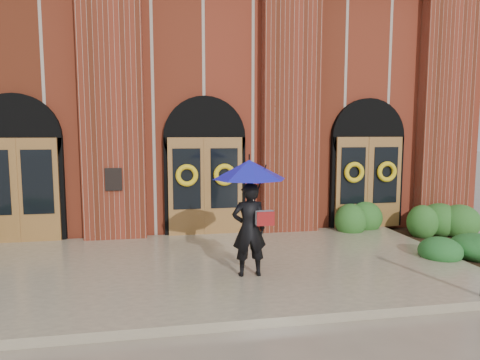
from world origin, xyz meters
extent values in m
plane|color=gray|center=(0.00, 0.00, 0.00)|extent=(90.00, 90.00, 0.00)
cube|color=tan|center=(0.00, 0.15, 0.07)|extent=(10.00, 5.30, 0.15)
cube|color=maroon|center=(0.00, 8.90, 3.50)|extent=(16.00, 12.00, 7.00)
cube|color=black|center=(-2.25, 2.47, 1.65)|extent=(0.40, 0.05, 0.55)
cube|color=maroon|center=(-2.25, 2.73, 3.50)|extent=(1.50, 0.45, 7.00)
cube|color=maroon|center=(2.25, 2.73, 3.50)|extent=(1.50, 0.45, 7.00)
cube|color=maroon|center=(6.75, 2.73, 3.50)|extent=(1.50, 0.45, 7.00)
cube|color=olive|center=(-4.50, 2.71, 1.40)|extent=(1.90, 0.10, 2.50)
cylinder|color=black|center=(-4.50, 2.85, 2.65)|extent=(2.10, 0.22, 2.10)
cube|color=olive|center=(0.00, 2.71, 1.40)|extent=(1.90, 0.10, 2.50)
cylinder|color=black|center=(0.00, 2.85, 2.65)|extent=(2.10, 0.22, 2.10)
cube|color=olive|center=(4.50, 2.71, 1.40)|extent=(1.90, 0.10, 2.50)
cylinder|color=black|center=(4.50, 2.85, 2.65)|extent=(2.10, 0.22, 2.10)
torus|color=yellow|center=(-0.48, 2.59, 1.70)|extent=(0.57, 0.13, 0.57)
torus|color=yellow|center=(0.48, 2.59, 1.70)|extent=(0.57, 0.13, 0.57)
torus|color=yellow|center=(4.02, 2.59, 1.70)|extent=(0.57, 0.13, 0.57)
torus|color=yellow|center=(4.98, 2.59, 1.70)|extent=(0.57, 0.13, 0.57)
imported|color=black|center=(0.46, -0.64, 1.02)|extent=(0.64, 0.43, 1.74)
cone|color=#1618AF|center=(0.46, -0.64, 2.12)|extent=(1.37, 1.37, 0.35)
cylinder|color=black|center=(0.51, -0.69, 1.66)|extent=(0.02, 0.02, 0.58)
cube|color=#A3A6A8|center=(0.71, -0.78, 1.25)|extent=(0.33, 0.17, 0.25)
cube|color=maroon|center=(0.71, -0.87, 1.25)|extent=(0.32, 0.03, 0.25)
ellipsoid|color=#295C20|center=(5.20, 2.20, 0.42)|extent=(3.28, 1.31, 0.84)
ellipsoid|color=#1F5621|center=(5.10, -0.20, 0.27)|extent=(1.54, 1.32, 0.54)
camera|label=1|loc=(-1.09, -8.16, 2.81)|focal=32.00mm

